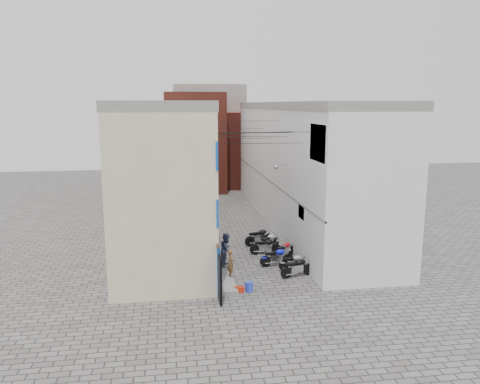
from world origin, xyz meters
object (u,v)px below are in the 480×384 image
motorcycle_c (277,256)px  person_b (227,250)px  motorcycle_a (297,266)px  motorcycle_b (294,261)px  water_jug_near (248,287)px  red_crate (239,290)px  motorcycle_d (285,249)px  motorcycle_g (260,236)px  person_a (231,263)px  motorcycle_e (266,245)px  motorcycle_f (269,240)px  water_jug_far (250,287)px

motorcycle_c → person_b: bearing=-92.2°
motorcycle_a → motorcycle_b: size_ratio=1.14×
water_jug_near → red_crate: (-0.44, 0.00, -0.10)m
motorcycle_d → person_b: person_b is taller
motorcycle_g → person_a: person_a is taller
motorcycle_a → motorcycle_g: motorcycle_g is taller
motorcycle_e → motorcycle_g: bearing=-176.0°
motorcycle_f → red_crate: motorcycle_f is taller
motorcycle_c → red_crate: size_ratio=4.67×
motorcycle_a → water_jug_near: 3.30m
motorcycle_b → person_a: bearing=-75.9°
motorcycle_e → water_jug_near: motorcycle_e is taller
motorcycle_c → water_jug_near: size_ratio=4.23×
motorcycle_d → person_a: (-3.60, -3.10, 0.42)m
motorcycle_e → motorcycle_g: motorcycle_g is taller
motorcycle_a → water_jug_far: (-2.78, -1.59, -0.31)m
motorcycle_e → motorcycle_a: bearing=17.2°
person_b → motorcycle_b: bearing=-75.6°
motorcycle_b → red_crate: 4.29m
water_jug_near → motorcycle_e: bearing=70.0°
motorcycle_a → water_jug_near: motorcycle_a is taller
motorcycle_e → person_a: (-2.62, -3.93, 0.41)m
motorcycle_b → motorcycle_f: 3.85m
motorcycle_a → water_jug_far: 3.22m
motorcycle_e → water_jug_near: 5.79m
person_a → motorcycle_f: bearing=-40.5°
motorcycle_f → person_b: size_ratio=1.08×
motorcycle_a → motorcycle_d: size_ratio=1.04×
motorcycle_f → water_jug_near: 6.84m
motorcycle_c → water_jug_far: bearing=-39.0°
motorcycle_a → motorcycle_g: 5.85m
person_b → red_crate: (0.20, -3.14, -1.01)m
motorcycle_b → water_jug_near: size_ratio=3.63×
motorcycle_d → person_a: size_ratio=1.31×
motorcycle_g → water_jug_far: size_ratio=4.23×
motorcycle_b → person_b: (-3.60, 0.56, 0.66)m
motorcycle_c → water_jug_near: 4.05m
motorcycle_f → person_b: (-3.04, -3.25, 0.58)m
motorcycle_f → person_b: person_b is taller
motorcycle_b → motorcycle_f: (-0.56, 3.81, 0.07)m
motorcycle_d → motorcycle_a: bearing=-44.6°
motorcycle_c → person_a: person_a is taller
motorcycle_a → red_crate: motorcycle_a is taller
motorcycle_c → motorcycle_f: (0.20, 3.01, -0.01)m
water_jug_near → water_jug_far: 0.09m
motorcycle_f → motorcycle_g: (-0.41, 0.98, 0.04)m
motorcycle_a → motorcycle_e: 3.94m
motorcycle_g → water_jug_near: size_ratio=4.46×
person_a → person_b: person_b is taller
red_crate → person_a: bearing=97.6°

